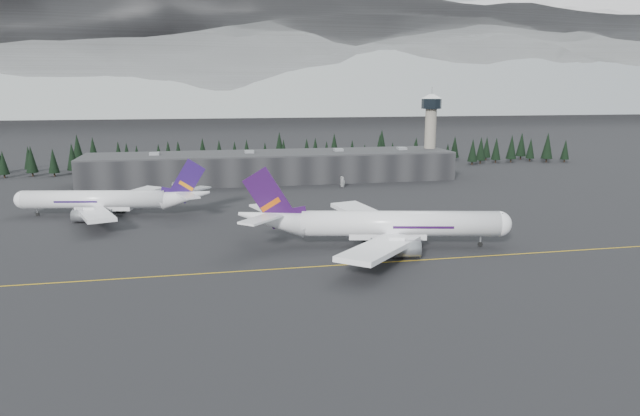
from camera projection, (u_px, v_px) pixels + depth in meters
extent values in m
plane|color=black|center=(337.00, 263.00, 133.26)|extent=(1400.00, 1400.00, 0.00)
cube|color=gold|center=(339.00, 265.00, 131.34)|extent=(400.00, 0.40, 0.02)
cube|color=black|center=(272.00, 167.00, 251.91)|extent=(160.00, 30.00, 12.00)
cube|color=#333335|center=(272.00, 153.00, 250.63)|extent=(160.00, 30.00, 0.60)
cylinder|color=gray|center=(430.00, 141.00, 267.53)|extent=(5.20, 5.20, 32.00)
cylinder|color=black|center=(431.00, 104.00, 264.01)|extent=(9.20, 9.20, 4.50)
cone|color=silver|center=(432.00, 96.00, 263.31)|extent=(10.00, 10.00, 2.00)
cube|color=black|center=(263.00, 155.00, 287.09)|extent=(360.00, 20.00, 15.00)
cylinder|color=white|center=(400.00, 224.00, 146.02)|extent=(50.63, 17.11, 6.57)
sphere|color=white|center=(499.00, 224.00, 145.74)|extent=(6.57, 6.57, 6.57)
cone|color=white|center=(272.00, 219.00, 146.18)|extent=(19.37, 10.33, 9.51)
cube|color=white|center=(369.00, 216.00, 163.06)|extent=(16.76, 31.91, 2.81)
cylinder|color=#989BA1|center=(395.00, 227.00, 157.47)|extent=(7.84, 5.58, 4.16)
cube|color=white|center=(380.00, 248.00, 129.83)|extent=(26.52, 29.08, 2.81)
cylinder|color=#989BA1|center=(405.00, 249.00, 136.03)|extent=(7.84, 5.58, 4.16)
cube|color=#2B0D40|center=(270.00, 198.00, 145.05)|extent=(13.67, 3.48, 16.31)
cube|color=#C04A0B|center=(271.00, 204.00, 145.38)|extent=(5.35, 1.73, 4.02)
cube|color=white|center=(266.00, 208.00, 152.32)|extent=(8.37, 12.98, 0.55)
cube|color=white|center=(261.00, 219.00, 139.46)|extent=(11.75, 12.23, 0.55)
cylinder|color=black|center=(480.00, 240.00, 146.68)|extent=(0.55, 0.55, 3.29)
cylinder|color=black|center=(369.00, 235.00, 151.82)|extent=(0.55, 0.55, 3.29)
cylinder|color=black|center=(371.00, 245.00, 142.17)|extent=(0.55, 0.55, 3.29)
cylinder|color=white|center=(94.00, 199.00, 181.59)|extent=(45.03, 14.06, 5.83)
sphere|color=white|center=(24.00, 200.00, 181.25)|extent=(5.83, 5.83, 5.83)
cone|color=white|center=(186.00, 197.00, 181.85)|extent=(17.13, 8.77, 8.45)
cube|color=white|center=(96.00, 214.00, 167.24)|extent=(15.52, 28.33, 2.49)
cylinder|color=gray|center=(83.00, 216.00, 172.72)|extent=(6.90, 4.81, 3.69)
cube|color=white|center=(128.00, 196.00, 196.75)|extent=(23.11, 26.12, 2.49)
cylinder|color=gray|center=(106.00, 203.00, 191.76)|extent=(6.90, 4.81, 3.69)
cube|color=#25114F|center=(187.00, 181.00, 180.85)|extent=(12.19, 2.77, 14.48)
cube|color=orange|center=(186.00, 186.00, 181.14)|extent=(4.76, 1.42, 3.57)
cube|color=white|center=(188.00, 196.00, 175.89)|extent=(7.66, 11.54, 0.49)
cube|color=white|center=(195.00, 189.00, 187.31)|extent=(10.29, 10.96, 0.49)
cylinder|color=black|center=(37.00, 212.00, 182.10)|extent=(0.49, 0.49, 2.92)
cylinder|color=black|center=(112.00, 214.00, 178.20)|extent=(0.49, 0.49, 2.92)
cylinder|color=black|center=(121.00, 209.00, 186.77)|extent=(0.49, 0.49, 2.92)
imported|color=#B9B9BB|center=(176.00, 193.00, 218.86)|extent=(3.25, 5.48, 1.43)
imported|color=silver|center=(343.00, 185.00, 236.37)|extent=(4.89, 3.49, 1.55)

